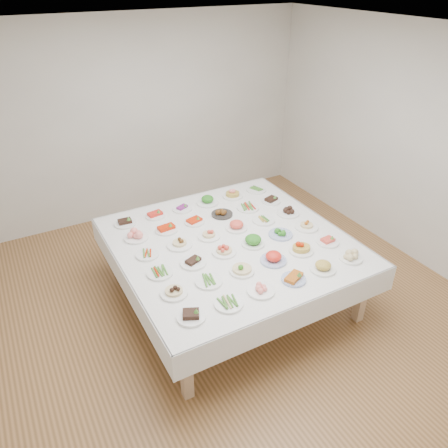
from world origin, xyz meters
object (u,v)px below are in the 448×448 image
dish_18 (147,254)px  display_table (231,246)px  dish_0 (191,314)px  dish_35 (256,189)px

dish_18 → display_table: bearing=-10.9°
display_table → dish_0: (-0.88, -0.87, 0.11)m
dish_0 → dish_35: size_ratio=0.97×
display_table → dish_0: dish_0 is taller
dish_35 → dish_18: bearing=-157.9°
dish_0 → dish_18: 1.04m
dish_0 → dish_35: 2.49m
dish_0 → dish_18: (-0.00, 1.04, -0.02)m
display_table → dish_35: 1.26m
dish_0 → dish_35: dish_0 is taller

